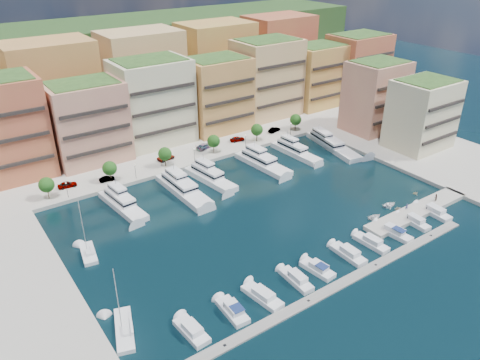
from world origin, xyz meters
The scene contains 60 objects.
ground centered at (0.00, 0.00, 0.00)m, with size 400.00×400.00×0.00m, color black.
north_quay centered at (0.00, 62.00, 0.00)m, with size 220.00×64.00×2.00m, color #9E998E.
east_quay centered at (62.00, -8.00, 0.00)m, with size 34.00×76.00×2.00m, color #9E998E.
hillside centered at (0.00, 110.00, 0.00)m, with size 240.00×40.00×58.00m, color #1A3817.
south_pontoon centered at (-3.00, -30.00, 0.00)m, with size 72.00×2.20×0.35m, color gray.
finger_pier centered at (30.00, -22.00, 0.00)m, with size 32.00×5.00×2.00m, color #9E998E.
apartment_1 centered at (-44.00, 51.99, 14.31)m, with size 20.00×16.50×26.80m.
apartment_2 centered at (-23.00, 49.99, 12.31)m, with size 20.00×15.50×22.80m.
apartment_3 centered at (-2.00, 51.99, 13.81)m, with size 22.00×16.50×25.80m.
apartment_4 centered at (20.00, 49.99, 12.81)m, with size 20.00×15.50×23.80m.
apartment_5 centered at (42.00, 51.99, 14.31)m, with size 22.00×16.50×26.80m.
apartment_6 centered at (64.00, 49.99, 12.31)m, with size 20.00×15.50×22.80m.
apartment_7 centered at (84.00, 47.99, 13.31)m, with size 22.00×16.50×24.80m.
apartment_east_a centered at (62.00, 19.99, 12.31)m, with size 18.00×14.50×22.80m.
apartment_east_b centered at (62.00, 1.99, 11.31)m, with size 18.00×14.50×20.80m.
backblock_1 centered at (-25.00, 74.00, 16.00)m, with size 26.00×18.00×30.00m, color tan.
backblock_2 centered at (5.00, 74.00, 16.00)m, with size 26.00×18.00×30.00m, color tan.
backblock_3 centered at (35.00, 74.00, 16.00)m, with size 26.00×18.00×30.00m, color gold.
backblock_4 centered at (65.00, 74.00, 16.00)m, with size 26.00×18.00×30.00m, color #B2673B.
tree_0 centered at (-40.00, 33.50, 4.74)m, with size 3.80×3.80×5.65m.
tree_1 centered at (-24.00, 33.50, 4.74)m, with size 3.80×3.80×5.65m.
tree_2 centered at (-8.00, 33.50, 4.74)m, with size 3.80×3.80×5.65m.
tree_3 centered at (8.00, 33.50, 4.74)m, with size 3.80×3.80×5.65m.
tree_4 centered at (24.00, 33.50, 4.74)m, with size 3.80×3.80×5.65m.
tree_5 centered at (40.00, 33.50, 4.74)m, with size 3.80×3.80×5.65m.
lamppost_0 centered at (-36.00, 31.20, 3.83)m, with size 0.30×0.30×4.20m.
lamppost_1 centered at (-18.00, 31.20, 3.83)m, with size 0.30×0.30×4.20m.
lamppost_2 centered at (0.00, 31.20, 3.83)m, with size 0.30×0.30×4.20m.
lamppost_3 centered at (18.00, 31.20, 3.83)m, with size 0.30×0.30×4.20m.
lamppost_4 centered at (36.00, 31.20, 3.83)m, with size 0.30×0.30×4.20m.
yacht_1 centered at (-26.46, 20.70, 1.09)m, with size 5.99×18.36×7.30m.
yacht_2 centered at (-10.66, 19.28, 1.21)m, with size 5.53×21.32×7.30m.
yacht_3 centered at (-1.68, 20.70, 1.21)m, with size 6.47×18.50×7.30m.
yacht_4 centered at (15.49, 19.97, 1.09)m, with size 6.56×19.93×7.30m.
yacht_5 centered at (28.45, 20.56, 1.21)m, with size 4.78×18.58×7.30m.
yacht_6 centered at (41.31, 18.13, 1.21)m, with size 9.24×24.22×7.30m.
cruiser_0 centered at (-32.90, -24.58, 0.55)m, with size 3.31×7.61×2.55m.
cruiser_1 centered at (-24.76, -24.60, 0.57)m, with size 3.22×7.55×2.66m.
cruiser_2 centered at (-18.25, -24.59, 0.55)m, with size 3.90×8.83×2.55m.
cruiser_3 centered at (-10.17, -24.59, 0.55)m, with size 2.81×7.99×2.55m.
cruiser_4 centered at (-4.65, -24.60, 0.57)m, with size 3.51×7.53×2.66m.
cruiser_5 centered at (3.94, -24.59, 0.55)m, with size 2.85×8.22×2.55m.
cruiser_6 centered at (10.85, -24.59, 0.55)m, with size 2.91×8.20×2.55m.
cruiser_7 centered at (17.90, -24.62, 0.57)m, with size 3.23×9.17×2.66m.
cruiser_8 centered at (25.39, -24.59, 0.55)m, with size 2.78×7.94×2.55m.
cruiser_9 centered at (32.80, -24.59, 0.55)m, with size 3.22×8.68×2.55m.
sailboat_2 centered at (-39.56, 6.36, 0.32)m, with size 4.03×8.17×13.20m.
sailboat_0 centered at (-41.84, -17.81, 0.31)m, with size 5.87×10.50×13.20m.
tender_0 centered at (19.91, -17.85, 0.37)m, with size 2.54×3.56×0.74m, color white.
tender_3 centered at (37.28, -16.16, 0.41)m, with size 1.35×1.56×0.82m, color beige.
tender_1 centered at (27.31, -18.44, 0.45)m, with size 1.46×1.69×0.89m, color beige.
tender_2 centered at (27.21, -16.20, 0.39)m, with size 2.69×3.76×0.78m, color white.
car_0 centered at (-34.53, 36.63, 1.81)m, with size 1.92×4.76×1.62m, color gray.
car_1 centered at (-24.89, 34.13, 1.67)m, with size 1.42×4.08×1.34m, color gray.
car_2 centered at (-6.00, 37.22, 1.73)m, with size 2.42×5.24×1.46m, color gray.
car_3 centered at (7.31, 37.74, 1.84)m, with size 2.35×5.79×1.68m, color gray.
car_4 centered at (18.81, 36.80, 1.80)m, with size 1.89×4.70×1.60m, color gray.
car_5 centered at (33.40, 36.39, 1.77)m, with size 1.63×4.68×1.54m, color gray.
person_0 centered at (27.67, -20.56, 1.84)m, with size 0.61×0.40×1.67m, color #26284C.
person_1 centered at (36.90, -21.94, 1.95)m, with size 0.92×0.72×1.89m, color #4B382D.
Camera 1 is at (-59.02, -75.66, 58.06)m, focal length 35.00 mm.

